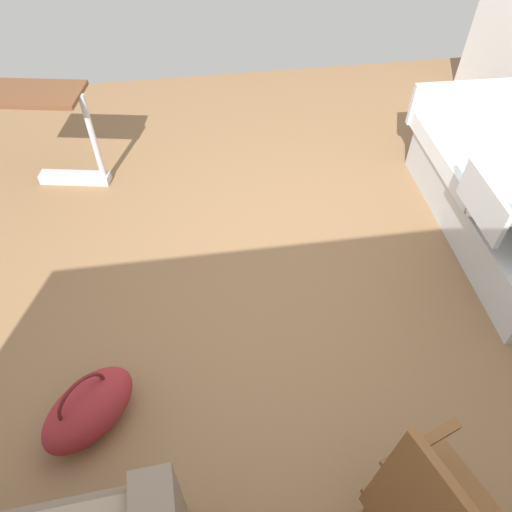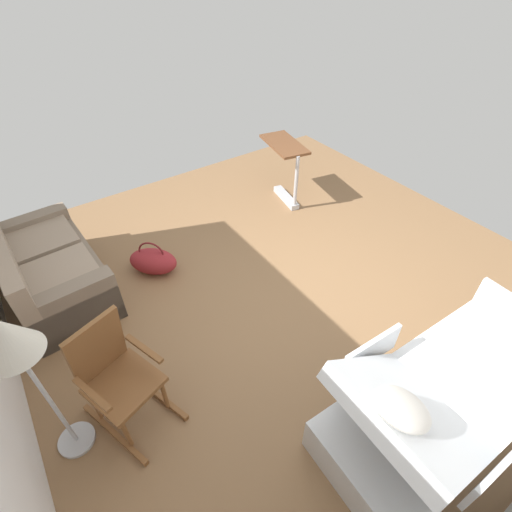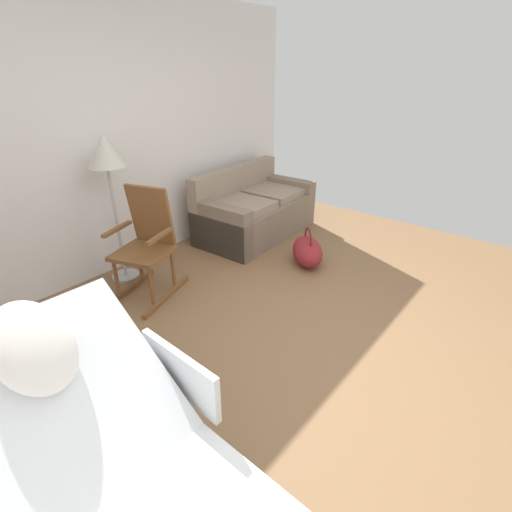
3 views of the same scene
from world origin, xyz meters
The scene contains 3 objects.
ground_plane centered at (0.00, 0.00, 0.00)m, with size 6.27×6.27×0.00m, color olive.
overbed_table centered at (1.57, -1.36, 0.53)m, with size 0.87×0.55×0.84m.
duffel_bag centered at (1.18, 0.89, 0.15)m, with size 0.62×0.62×0.43m.
Camera 1 is at (0.46, 2.16, 2.60)m, focal length 33.53 mm.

